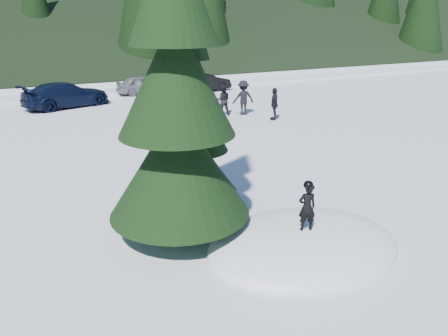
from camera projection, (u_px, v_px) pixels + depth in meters
name	position (u px, v px, depth m)	size (l,w,h in m)	color
ground	(303.00, 247.00, 9.71)	(200.00, 200.00, 0.00)	white
snow_mound	(303.00, 247.00, 9.71)	(4.48, 3.52, 0.96)	white
spruce_tall	(176.00, 93.00, 9.19)	(3.20, 3.20, 8.60)	black
spruce_short	(194.00, 130.00, 11.19)	(2.20, 2.20, 5.37)	black
child_skier	(307.00, 207.00, 9.27)	(0.39, 0.25, 1.06)	black
adult_0	(223.00, 100.00, 22.51)	(0.76, 0.59, 1.56)	black
adult_1	(274.00, 104.00, 21.45)	(0.93, 0.39, 1.59)	black
adult_2	(243.00, 98.00, 22.55)	(1.14, 0.66, 1.77)	black
car_3	(66.00, 95.00, 24.55)	(1.96, 4.82, 1.40)	black
car_4	(144.00, 85.00, 28.77)	(1.45, 3.62, 1.23)	gray
car_5	(204.00, 82.00, 29.72)	(1.34, 3.85, 1.27)	black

